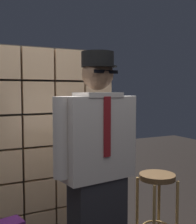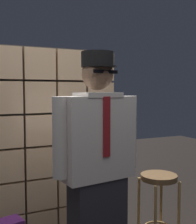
# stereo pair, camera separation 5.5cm
# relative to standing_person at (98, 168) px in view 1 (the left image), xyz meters

# --- Properties ---
(glass_block_wall) EXTENTS (1.65, 0.10, 1.97)m
(glass_block_wall) POSITION_rel_standing_person_xyz_m (-0.21, 0.91, 0.03)
(glass_block_wall) COLOR #E0B78C
(glass_block_wall) RESTS_ON ground
(standing_person) EXTENTS (0.72, 0.33, 1.80)m
(standing_person) POSITION_rel_standing_person_xyz_m (0.00, 0.00, 0.00)
(standing_person) COLOR #28282D
(standing_person) RESTS_ON ground
(bar_stool) EXTENTS (0.34, 0.34, 0.73)m
(bar_stool) POSITION_rel_standing_person_xyz_m (0.74, 0.23, -0.39)
(bar_stool) COLOR brown
(bar_stool) RESTS_ON ground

